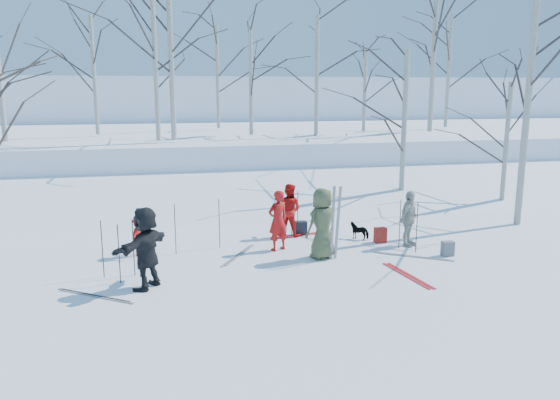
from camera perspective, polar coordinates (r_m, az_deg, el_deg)
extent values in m
plane|color=white|center=(13.55, 1.43, -6.64)|extent=(120.00, 120.00, 0.00)
cube|color=white|center=(20.14, -3.50, -0.15)|extent=(70.00, 9.49, 4.12)
cube|color=white|center=(29.81, -6.71, 5.26)|extent=(70.00, 18.00, 2.20)
cube|color=white|center=(50.61, -9.40, 8.89)|extent=(90.00, 30.00, 6.00)
imported|color=#414B2D|center=(13.76, 4.43, -2.47)|extent=(1.03, 0.87, 1.81)
imported|color=#B41110|center=(14.43, -0.23, -2.15)|extent=(0.69, 0.58, 1.62)
imported|color=#BA110E|center=(15.87, 0.94, -1.03)|extent=(0.95, 0.92, 1.54)
imported|color=#B41110|center=(14.47, -14.48, -3.66)|extent=(0.61, 0.77, 1.05)
imported|color=beige|center=(15.24, 13.30, -1.92)|extent=(0.93, 0.85, 1.52)
imported|color=black|center=(12.03, -13.84, -4.87)|extent=(1.42, 1.65, 1.80)
imported|color=black|center=(15.79, 8.32, -3.19)|extent=(0.62, 0.54, 0.48)
cube|color=silver|center=(13.62, 5.52, -2.43)|extent=(0.08, 0.16, 1.90)
cube|color=silver|center=(13.65, 6.06, -2.41)|extent=(0.11, 0.23, 1.89)
cylinder|color=black|center=(14.71, 14.10, -2.80)|extent=(0.02, 0.02, 1.34)
cylinder|color=black|center=(15.87, 1.86, -1.41)|extent=(0.02, 0.02, 1.34)
cylinder|color=black|center=(12.54, -16.47, -5.42)|extent=(0.02, 0.02, 1.34)
cylinder|color=black|center=(14.36, -10.90, -3.01)|extent=(0.02, 0.02, 1.34)
cylinder|color=black|center=(13.02, -18.07, -4.90)|extent=(0.02, 0.02, 1.34)
cylinder|color=black|center=(14.77, -6.36, -2.46)|extent=(0.02, 0.02, 1.34)
cylinder|color=black|center=(15.83, 1.24, -1.44)|extent=(0.02, 0.02, 1.34)
cylinder|color=black|center=(14.97, 12.41, -2.48)|extent=(0.02, 0.02, 1.34)
cylinder|color=black|center=(12.95, -15.06, -4.81)|extent=(0.02, 0.02, 1.34)
cube|color=maroon|center=(15.55, 10.44, -3.62)|extent=(0.32, 0.22, 0.42)
cube|color=#5C5E64|center=(14.74, 17.11, -4.87)|extent=(0.30, 0.20, 0.38)
cube|color=black|center=(16.11, 2.18, -2.94)|extent=(0.34, 0.24, 0.40)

